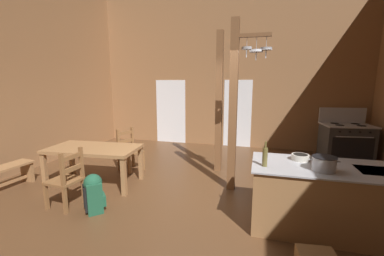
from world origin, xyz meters
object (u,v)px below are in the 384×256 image
(dining_table, at_px, (94,152))
(stockpot_on_counter, at_px, (324,164))
(ladderback_chair_near_window, at_px, (67,180))
(stove_range, at_px, (346,142))
(ladderback_chair_by_post, at_px, (129,150))
(bottle_tall_on_counter, at_px, (265,156))
(mixing_bowl_on_counter, at_px, (300,157))
(backpack, at_px, (94,192))
(kitchen_island, at_px, (335,199))

(dining_table, xyz_separation_m, stockpot_on_counter, (3.85, -0.69, 0.32))
(dining_table, bearing_deg, ladderback_chair_near_window, -79.88)
(stove_range, xyz_separation_m, ladderback_chair_by_post, (-4.95, -2.07, -0.03))
(bottle_tall_on_counter, bearing_deg, dining_table, 167.30)
(ladderback_chair_near_window, distance_m, stockpot_on_counter, 3.73)
(stockpot_on_counter, relative_size, mixing_bowl_on_counter, 1.50)
(backpack, xyz_separation_m, stockpot_on_counter, (3.20, 0.24, 0.66))
(mixing_bowl_on_counter, bearing_deg, ladderback_chair_near_window, -170.10)
(ladderback_chair_near_window, xyz_separation_m, mixing_bowl_on_counter, (3.47, 0.61, 0.47))
(dining_table, bearing_deg, stockpot_on_counter, -10.15)
(stove_range, xyz_separation_m, mixing_bowl_on_counter, (-1.55, -3.29, 0.44))
(stockpot_on_counter, bearing_deg, ladderback_chair_near_window, -176.56)
(ladderback_chair_by_post, relative_size, backpack, 1.59)
(ladderback_chair_near_window, distance_m, ladderback_chair_by_post, 1.82)
(dining_table, relative_size, backpack, 2.97)
(kitchen_island, distance_m, ladderback_chair_near_window, 3.93)
(dining_table, bearing_deg, backpack, -54.65)
(kitchen_island, distance_m, ladderback_chair_by_post, 4.08)
(ladderback_chair_by_post, bearing_deg, mixing_bowl_on_counter, -19.68)
(bottle_tall_on_counter, bearing_deg, stove_range, 61.08)
(kitchen_island, height_order, dining_table, kitchen_island)
(kitchen_island, relative_size, dining_table, 1.22)
(mixing_bowl_on_counter, bearing_deg, ladderback_chair_by_post, 160.32)
(stockpot_on_counter, bearing_deg, dining_table, 169.85)
(backpack, relative_size, bottle_tall_on_counter, 1.78)
(stockpot_on_counter, height_order, bottle_tall_on_counter, bottle_tall_on_counter)
(kitchen_island, relative_size, stockpot_on_counter, 6.08)
(stockpot_on_counter, bearing_deg, ladderback_chair_by_post, 156.11)
(ladderback_chair_by_post, bearing_deg, ladderback_chair_near_window, -92.47)
(mixing_bowl_on_counter, bearing_deg, kitchen_island, -25.14)
(backpack, height_order, stockpot_on_counter, stockpot_on_counter)
(kitchen_island, height_order, backpack, kitchen_island)
(backpack, height_order, mixing_bowl_on_counter, mixing_bowl_on_counter)
(kitchen_island, bearing_deg, dining_table, 172.90)
(stove_range, distance_m, mixing_bowl_on_counter, 3.66)
(ladderback_chair_near_window, height_order, ladderback_chair_by_post, same)
(ladderback_chair_near_window, xyz_separation_m, ladderback_chair_by_post, (0.08, 1.82, 0.00))
(kitchen_island, distance_m, bottle_tall_on_counter, 1.10)
(stove_range, height_order, backpack, stove_range)
(stove_range, relative_size, dining_table, 0.75)
(ladderback_chair_by_post, xyz_separation_m, backpack, (0.42, -1.84, -0.14))
(kitchen_island, xyz_separation_m, stockpot_on_counter, (-0.21, -0.18, 0.53))
(ladderback_chair_by_post, xyz_separation_m, mixing_bowl_on_counter, (3.40, -1.21, 0.47))
(kitchen_island, height_order, ladderback_chair_by_post, ladderback_chair_by_post)
(dining_table, height_order, bottle_tall_on_counter, bottle_tall_on_counter)
(stove_range, xyz_separation_m, backpack, (-4.53, -3.91, -0.17))
(kitchen_island, bearing_deg, bottle_tall_on_counter, -167.58)
(stockpot_on_counter, bearing_deg, bottle_tall_on_counter, -178.43)
(stove_range, relative_size, backpack, 2.21)
(ladderback_chair_near_window, xyz_separation_m, bottle_tall_on_counter, (2.98, 0.20, 0.56))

